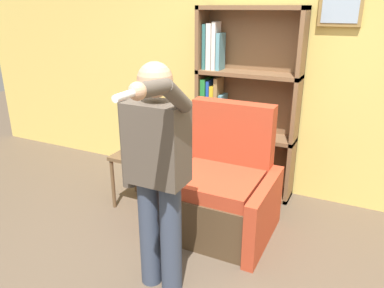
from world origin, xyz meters
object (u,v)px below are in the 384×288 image
bookcase (237,107)px  armchair (220,192)px  table_lamp (138,125)px  side_table (140,162)px  person_standing (157,171)px

bookcase → armchair: (0.16, -0.83, -0.57)m
bookcase → armchair: bookcase is taller
bookcase → table_lamp: 1.06m
armchair → side_table: 0.91m
armchair → person_standing: (-0.10, -0.90, 0.56)m
bookcase → table_lamp: bearing=-133.9°
table_lamp → armchair: bearing=-4.3°
armchair → side_table: bearing=175.7°
side_table → table_lamp: table_lamp is taller
armchair → table_lamp: size_ratio=2.94×
side_table → table_lamp: (-0.00, 0.00, 0.39)m
bookcase → person_standing: bookcase is taller
side_table → armchair: bearing=-4.3°
table_lamp → bookcase: bearing=46.1°
side_table → bookcase: bearing=46.1°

